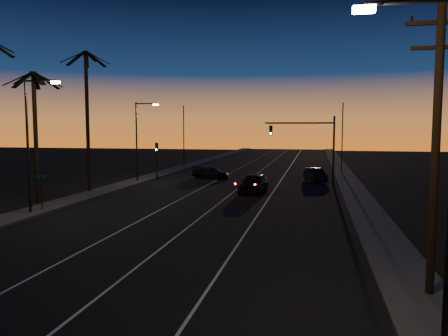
% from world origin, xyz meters
% --- Properties ---
extents(road, '(20.00, 170.00, 0.01)m').
position_xyz_m(road, '(0.00, 30.00, 0.01)').
color(road, black).
rests_on(road, ground).
extents(sidewalk_left, '(2.40, 170.00, 0.16)m').
position_xyz_m(sidewalk_left, '(-11.20, 30.00, 0.08)').
color(sidewalk_left, '#353532').
rests_on(sidewalk_left, ground).
extents(sidewalk_right, '(2.40, 170.00, 0.16)m').
position_xyz_m(sidewalk_right, '(11.20, 30.00, 0.08)').
color(sidewalk_right, '#353532').
rests_on(sidewalk_right, ground).
extents(lane_stripe_left, '(0.12, 160.00, 0.01)m').
position_xyz_m(lane_stripe_left, '(-3.00, 30.00, 0.02)').
color(lane_stripe_left, silver).
rests_on(lane_stripe_left, road).
extents(lane_stripe_mid, '(0.12, 160.00, 0.01)m').
position_xyz_m(lane_stripe_mid, '(0.50, 30.00, 0.02)').
color(lane_stripe_mid, silver).
rests_on(lane_stripe_mid, road).
extents(lane_stripe_right, '(0.12, 160.00, 0.01)m').
position_xyz_m(lane_stripe_right, '(4.00, 30.00, 0.02)').
color(lane_stripe_right, silver).
rests_on(lane_stripe_right, road).
extents(palm_mid, '(4.25, 4.16, 10.03)m').
position_xyz_m(palm_mid, '(-13.20, 24.00, 6.25)').
color(palm_mid, black).
rests_on(palm_mid, ground).
extents(palm_far, '(4.25, 4.16, 12.53)m').
position_xyz_m(palm_far, '(-12.20, 30.00, 7.61)').
color(palm_far, black).
rests_on(palm_far, ground).
extents(streetlight_left_near, '(2.55, 0.26, 9.00)m').
position_xyz_m(streetlight_left_near, '(-10.70, 20.00, 5.32)').
color(streetlight_left_near, black).
rests_on(streetlight_left_near, ground).
extents(streetlight_left_far, '(2.55, 0.26, 8.50)m').
position_xyz_m(streetlight_left_far, '(-10.69, 38.00, 5.06)').
color(streetlight_left_far, black).
rests_on(streetlight_left_far, ground).
extents(streetlight_right_near, '(2.55, 0.26, 9.00)m').
position_xyz_m(streetlight_right_near, '(10.70, 6.00, 5.32)').
color(streetlight_right_near, black).
rests_on(streetlight_right_near, ground).
extents(street_sign, '(0.70, 0.06, 2.60)m').
position_xyz_m(street_sign, '(-10.80, 21.00, 1.66)').
color(street_sign, black).
rests_on(street_sign, ground).
extents(utility_pole, '(2.20, 0.28, 10.00)m').
position_xyz_m(utility_pole, '(11.60, 10.00, 5.32)').
color(utility_pole, black).
rests_on(utility_pole, ground).
extents(signal_mast, '(7.10, 0.41, 7.00)m').
position_xyz_m(signal_mast, '(7.14, 39.99, 4.78)').
color(signal_mast, black).
rests_on(signal_mast, ground).
extents(signal_post, '(0.28, 0.37, 4.20)m').
position_xyz_m(signal_post, '(-9.50, 39.98, 2.89)').
color(signal_post, black).
rests_on(signal_post, ground).
extents(far_pole_left, '(0.14, 0.14, 9.00)m').
position_xyz_m(far_pole_left, '(-11.00, 55.00, 4.50)').
color(far_pole_left, black).
rests_on(far_pole_left, ground).
extents(far_pole_right, '(0.14, 0.14, 9.00)m').
position_xyz_m(far_pole_right, '(11.00, 52.00, 4.50)').
color(far_pole_right, black).
rests_on(far_pole_right, ground).
extents(lead_car, '(2.48, 5.71, 1.70)m').
position_xyz_m(lead_car, '(2.29, 32.94, 0.86)').
color(lead_car, black).
rests_on(lead_car, road).
extents(right_car, '(2.71, 4.72, 1.47)m').
position_xyz_m(right_car, '(7.71, 41.98, 0.75)').
color(right_car, black).
rests_on(right_car, road).
extents(cross_car, '(4.92, 3.36, 1.32)m').
position_xyz_m(cross_car, '(-4.05, 42.75, 0.67)').
color(cross_car, black).
rests_on(cross_car, road).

